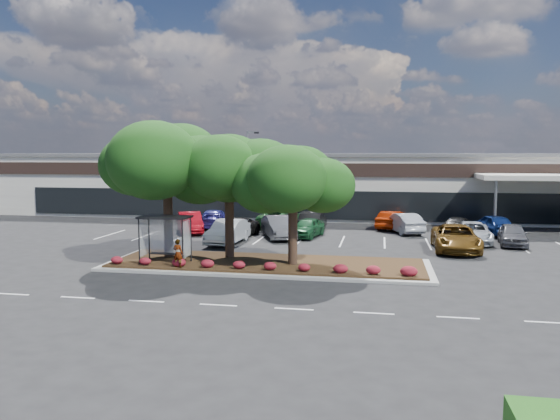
# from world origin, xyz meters

# --- Properties ---
(ground) EXTENTS (160.00, 160.00, 0.00)m
(ground) POSITION_xyz_m (0.00, 0.00, 0.00)
(ground) COLOR black
(ground) RESTS_ON ground
(retail_store) EXTENTS (80.40, 25.20, 6.25)m
(retail_store) POSITION_xyz_m (0.06, 33.91, 3.15)
(retail_store) COLOR silver
(retail_store) RESTS_ON ground
(landscape_island) EXTENTS (18.00, 6.00, 0.26)m
(landscape_island) POSITION_xyz_m (-2.00, 4.00, 0.12)
(landscape_island) COLOR #9B9B96
(landscape_island) RESTS_ON ground
(lane_markings) EXTENTS (33.12, 20.06, 0.01)m
(lane_markings) POSITION_xyz_m (-0.14, 10.42, 0.01)
(lane_markings) COLOR silver
(lane_markings) RESTS_ON ground
(shrub_row) EXTENTS (17.00, 0.80, 0.50)m
(shrub_row) POSITION_xyz_m (-2.00, 1.90, 0.51)
(shrub_row) COLOR maroon
(shrub_row) RESTS_ON landscape_island
(bus_shelter) EXTENTS (2.75, 1.55, 2.59)m
(bus_shelter) POSITION_xyz_m (-7.50, 2.95, 2.31)
(bus_shelter) COLOR black
(bus_shelter) RESTS_ON landscape_island
(island_tree_west) EXTENTS (7.20, 7.20, 7.89)m
(island_tree_west) POSITION_xyz_m (-8.00, 4.50, 4.21)
(island_tree_west) COLOR #133510
(island_tree_west) RESTS_ON landscape_island
(island_tree_mid) EXTENTS (6.60, 6.60, 7.32)m
(island_tree_mid) POSITION_xyz_m (-4.50, 5.20, 3.92)
(island_tree_mid) COLOR #133510
(island_tree_mid) RESTS_ON landscape_island
(island_tree_east) EXTENTS (5.80, 5.80, 6.50)m
(island_tree_east) POSITION_xyz_m (-0.50, 3.70, 3.51)
(island_tree_east) COLOR #133510
(island_tree_east) RESTS_ON landscape_island
(conifer_north_west) EXTENTS (4.40, 4.40, 10.00)m
(conifer_north_west) POSITION_xyz_m (-30.00, 46.00, 5.00)
(conifer_north_west) COLOR #133510
(conifer_north_west) RESTS_ON ground
(person_waiting) EXTENTS (0.62, 0.46, 1.53)m
(person_waiting) POSITION_xyz_m (-6.35, 1.70, 1.02)
(person_waiting) COLOR #594C47
(person_waiting) RESTS_ON landscape_island
(light_pole) EXTENTS (1.42, 0.70, 8.54)m
(light_pole) POSITION_xyz_m (-8.95, 27.97, 3.75)
(light_pole) COLOR #9B9B96
(light_pole) RESTS_ON ground
(car_0) EXTENTS (3.63, 5.20, 1.63)m
(car_0) POSITION_xyz_m (-10.72, 15.62, 0.81)
(car_0) COLOR maroon
(car_0) RESTS_ON ground
(car_1) EXTENTS (2.96, 5.32, 1.41)m
(car_1) POSITION_xyz_m (-6.53, 14.04, 0.70)
(car_1) COLOR black
(car_1) RESTS_ON ground
(car_2) EXTENTS (2.12, 5.18, 1.67)m
(car_2) POSITION_xyz_m (-6.31, 11.10, 0.83)
(car_2) COLOR silver
(car_2) RESTS_ON ground
(car_3) EXTENTS (3.60, 5.32, 1.66)m
(car_3) POSITION_xyz_m (-3.26, 14.08, 0.83)
(car_3) COLOR #4C4C52
(car_3) RESTS_ON ground
(car_4) EXTENTS (2.53, 4.52, 1.45)m
(car_4) POSITION_xyz_m (-1.22, 15.04, 0.73)
(car_4) COLOR #174A26
(car_4) RESTS_ON ground
(car_5) EXTENTS (2.85, 6.07, 1.68)m
(car_5) POSITION_xyz_m (9.00, 11.03, 0.84)
(car_5) COLOR brown
(car_5) RESTS_ON ground
(car_6) EXTENTS (2.31, 4.59, 1.50)m
(car_6) POSITION_xyz_m (13.12, 13.92, 0.75)
(car_6) COLOR #505157
(car_6) RESTS_ON ground
(car_7) EXTENTS (2.80, 5.47, 1.48)m
(car_7) POSITION_xyz_m (10.56, 14.45, 0.74)
(car_7) COLOR #AEB3BA
(car_7) RESTS_ON ground
(car_9) EXTENTS (2.35, 4.85, 1.36)m
(car_9) POSITION_xyz_m (-9.56, 18.61, 0.68)
(car_9) COLOR navy
(car_9) RESTS_ON ground
(car_10) EXTENTS (2.62, 5.25, 1.46)m
(car_10) POSITION_xyz_m (-9.92, 19.57, 0.73)
(car_10) COLOR navy
(car_10) RESTS_ON ground
(car_11) EXTENTS (3.70, 6.41, 1.68)m
(car_11) POSITION_xyz_m (-4.08, 19.87, 0.84)
(car_11) COLOR #1F5327
(car_11) RESTS_ON ground
(car_12) EXTENTS (1.86, 4.90, 1.59)m
(car_12) POSITION_xyz_m (-1.24, 18.36, 0.80)
(car_12) COLOR black
(car_12) RESTS_ON ground
(car_13) EXTENTS (2.93, 4.86, 1.51)m
(car_13) POSITION_xyz_m (5.17, 20.79, 0.76)
(car_13) COLOR #791701
(car_13) RESTS_ON ground
(car_14) EXTENTS (3.27, 5.09, 1.58)m
(car_14) POSITION_xyz_m (5.98, 18.61, 0.79)
(car_14) COLOR #A4A9B0
(car_14) RESTS_ON ground
(car_15) EXTENTS (3.31, 5.18, 1.40)m
(car_15) POSITION_xyz_m (10.10, 18.25, 0.70)
(car_15) COLOR black
(car_15) RESTS_ON ground
(car_16) EXTENTS (3.02, 5.04, 1.61)m
(car_16) POSITION_xyz_m (12.78, 18.86, 0.80)
(car_16) COLOR navy
(car_16) RESTS_ON ground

